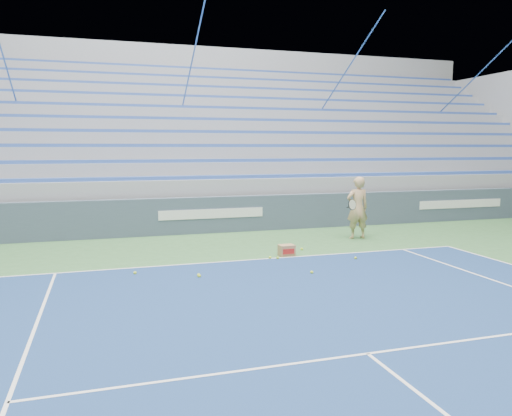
{
  "coord_description": "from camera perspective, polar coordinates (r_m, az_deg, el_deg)",
  "views": [
    {
      "loc": [
        -3.1,
        1.08,
        2.59
      ],
      "look_at": [
        0.37,
        12.38,
        1.15
      ],
      "focal_mm": 35.0,
      "sensor_mm": 36.0,
      "label": 1
    }
  ],
  "objects": [
    {
      "name": "tennis_ball_5",
      "position": [
        11.87,
        11.3,
        -5.63
      ],
      "size": [
        0.07,
        0.07,
        0.07
      ],
      "primitive_type": "sphere",
      "color": "#C9E92F",
      "rests_on": "ground"
    },
    {
      "name": "tennis_ball_3",
      "position": [
        12.72,
        5.26,
        -4.68
      ],
      "size": [
        0.07,
        0.07,
        0.07
      ],
      "primitive_type": "sphere",
      "color": "#C9E92F",
      "rests_on": "ground"
    },
    {
      "name": "tennis_ball_2",
      "position": [
        11.68,
        1.62,
        -5.69
      ],
      "size": [
        0.07,
        0.07,
        0.07
      ],
      "primitive_type": "sphere",
      "color": "#C9E92F",
      "rests_on": "ground"
    },
    {
      "name": "tennis_ball_0",
      "position": [
        10.19,
        -6.57,
        -7.62
      ],
      "size": [
        0.07,
        0.07,
        0.07
      ],
      "primitive_type": "sphere",
      "color": "#C9E92F",
      "rests_on": "ground"
    },
    {
      "name": "ball_box",
      "position": [
        12.01,
        3.52,
        -4.86
      ],
      "size": [
        0.38,
        0.31,
        0.27
      ],
      "color": "#9F774D",
      "rests_on": "ground"
    },
    {
      "name": "tennis_ball_4",
      "position": [
        10.59,
        -13.66,
        -7.22
      ],
      "size": [
        0.07,
        0.07,
        0.07
      ],
      "primitive_type": "sphere",
      "color": "#C9E92F",
      "rests_on": "ground"
    },
    {
      "name": "sponsor_barrier",
      "position": [
        15.26,
        -5.17,
        -0.77
      ],
      "size": [
        30.0,
        0.32,
        1.1
      ],
      "color": "#3D4A5D",
      "rests_on": "ground"
    },
    {
      "name": "tennis_ball_1",
      "position": [
        11.65,
        2.5,
        -5.73
      ],
      "size": [
        0.07,
        0.07,
        0.07
      ],
      "primitive_type": "sphere",
      "color": "#C9E92F",
      "rests_on": "ground"
    },
    {
      "name": "tennis_ball_6",
      "position": [
        10.12,
        -6.5,
        -7.73
      ],
      "size": [
        0.07,
        0.07,
        0.07
      ],
      "primitive_type": "sphere",
      "color": "#C9E92F",
      "rests_on": "ground"
    },
    {
      "name": "tennis_ball_7",
      "position": [
        10.4,
        6.39,
        -7.32
      ],
      "size": [
        0.07,
        0.07,
        0.07
      ],
      "primitive_type": "sphere",
      "color": "#C9E92F",
      "rests_on": "ground"
    },
    {
      "name": "tennis_player",
      "position": [
        14.43,
        11.52,
        0.02
      ],
      "size": [
        0.94,
        0.85,
        1.77
      ],
      "color": "tan",
      "rests_on": "ground"
    },
    {
      "name": "bleachers",
      "position": [
        20.75,
        -8.51,
        6.22
      ],
      "size": [
        31.0,
        9.15,
        7.3
      ],
      "color": "#94969C",
      "rests_on": "ground"
    }
  ]
}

